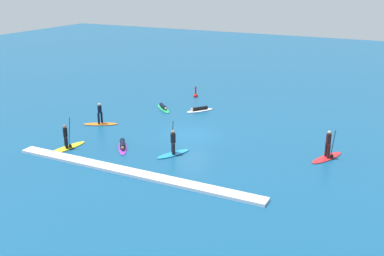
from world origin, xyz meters
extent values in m
plane|color=navy|center=(0.00, 0.00, 0.00)|extent=(120.00, 120.00, 0.00)
ellipsoid|color=yellow|center=(-6.42, -6.58, 0.05)|extent=(1.24, 3.29, 0.09)
cylinder|color=black|center=(-6.25, -6.73, 0.48)|extent=(0.22, 0.22, 0.79)
cylinder|color=black|center=(-6.59, -6.44, 0.48)|extent=(0.22, 0.22, 0.79)
cylinder|color=black|center=(-6.42, -6.58, 1.18)|extent=(0.34, 0.34, 0.60)
sphere|color=brown|center=(-6.42, -6.58, 1.61)|extent=(0.29, 0.29, 0.26)
cylinder|color=black|center=(-6.15, -6.47, 1.19)|extent=(0.38, 0.10, 2.19)
cube|color=black|center=(-6.15, -6.47, 0.15)|extent=(0.21, 0.09, 0.32)
ellipsoid|color=#23B266|center=(-5.36, 4.91, 0.05)|extent=(2.59, 2.51, 0.10)
cylinder|color=black|center=(-5.40, 4.94, 0.26)|extent=(1.24, 1.21, 0.32)
sphere|color=beige|center=(-4.81, 4.38, 0.28)|extent=(0.29, 0.29, 0.20)
ellipsoid|color=#1E8CD1|center=(0.73, -4.22, 0.05)|extent=(1.71, 2.67, 0.10)
cylinder|color=black|center=(0.85, -4.39, 0.48)|extent=(0.28, 0.28, 0.76)
cylinder|color=black|center=(0.61, -4.05, 0.48)|extent=(0.28, 0.28, 0.76)
cylinder|color=black|center=(0.73, -4.22, 1.18)|extent=(0.45, 0.45, 0.63)
sphere|color=#A37556|center=(0.73, -4.22, 1.61)|extent=(0.31, 0.31, 0.24)
cylinder|color=black|center=(0.54, -3.97, 1.20)|extent=(0.24, 0.14, 2.18)
cube|color=black|center=(0.54, -3.97, 0.16)|extent=(0.21, 0.14, 0.32)
ellipsoid|color=orange|center=(-7.64, -1.18, 0.04)|extent=(2.73, 1.92, 0.09)
cylinder|color=black|center=(-7.63, -1.00, 0.53)|extent=(0.23, 0.23, 0.89)
cylinder|color=black|center=(-7.65, -1.36, 0.53)|extent=(0.23, 0.23, 0.89)
cylinder|color=black|center=(-7.64, -1.18, 1.27)|extent=(0.43, 0.43, 0.58)
sphere|color=beige|center=(-7.64, -1.18, 1.66)|extent=(0.29, 0.29, 0.22)
ellipsoid|color=white|center=(-2.21, 5.88, 0.04)|extent=(2.11, 2.52, 0.08)
cylinder|color=black|center=(-2.18, 5.92, 0.23)|extent=(1.05, 1.31, 0.29)
sphere|color=beige|center=(-2.66, 5.25, 0.25)|extent=(0.33, 0.33, 0.24)
ellipsoid|color=red|center=(10.05, -0.22, 0.04)|extent=(1.90, 3.10, 0.08)
cylinder|color=#381414|center=(10.15, -0.36, 0.54)|extent=(0.27, 0.27, 0.91)
cylinder|color=#381414|center=(9.95, -0.09, 0.54)|extent=(0.27, 0.27, 0.91)
cylinder|color=#381414|center=(10.05, -0.22, 1.35)|extent=(0.43, 0.43, 0.70)
sphere|color=beige|center=(10.05, -0.22, 1.80)|extent=(0.28, 0.28, 0.21)
cylinder|color=black|center=(10.35, -0.19, 1.03)|extent=(0.22, 0.13, 1.90)
cube|color=black|center=(10.35, -0.19, 0.14)|extent=(0.21, 0.13, 0.32)
ellipsoid|color=purple|center=(-3.07, -4.67, 0.04)|extent=(2.26, 2.84, 0.07)
cylinder|color=black|center=(-3.10, -4.63, 0.25)|extent=(1.14, 1.39, 0.36)
sphere|color=brown|center=(-2.60, -5.32, 0.27)|extent=(0.35, 0.35, 0.25)
sphere|color=red|center=(-4.67, 10.01, 0.11)|extent=(0.44, 0.44, 0.44)
cylinder|color=red|center=(-4.67, 10.01, 0.54)|extent=(0.14, 0.14, 1.07)
cube|color=white|center=(0.00, -8.12, 0.09)|extent=(17.13, 0.90, 0.18)
camera|label=1|loc=(14.91, -29.45, 11.58)|focal=43.43mm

